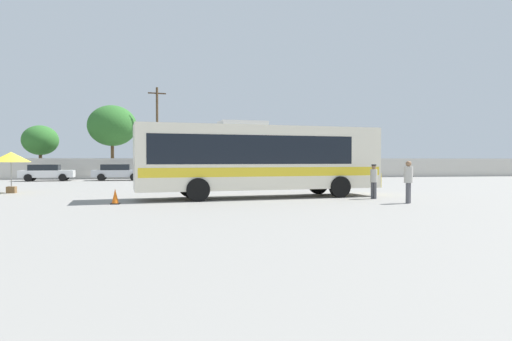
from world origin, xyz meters
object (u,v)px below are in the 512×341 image
Objects in this scene: roadside_tree_midleft at (112,126)px; traffic_cone_on_apron at (115,197)px; passenger_waiting_on_apron at (408,179)px; parked_car_second_silver at (118,172)px; coach_bus_cream_yellow at (257,157)px; parked_car_third_dark_blue at (183,172)px; utility_pole_near at (157,131)px; attendant_by_bus_door at (374,179)px; parked_car_leftmost_white at (47,172)px; roadside_tree_left at (40,140)px; vendor_umbrella_near_gate_yellow at (11,158)px.

roadside_tree_midleft is 11.50× the size of traffic_cone_on_apron.
traffic_cone_on_apron is at bearing 171.80° from passenger_waiting_on_apron.
parked_car_second_silver is at bearing 97.31° from traffic_cone_on_apron.
coach_bus_cream_yellow is 18.95× the size of traffic_cone_on_apron.
coach_bus_cream_yellow reaches higher than parked_car_third_dark_blue.
utility_pole_near is 1.25× the size of roadside_tree_midleft.
passenger_waiting_on_apron is at bearing -61.18° from roadside_tree_midleft.
attendant_by_bus_door is at bearing 101.74° from passenger_waiting_on_apron.
attendant_by_bus_door reaches higher than traffic_cone_on_apron.
parked_car_leftmost_white is 8.64m from roadside_tree_midleft.
parked_car_leftmost_white is at bearing -179.31° from parked_car_second_silver.
roadside_tree_left is (-22.79, 27.95, 2.87)m from attendant_by_bus_door.
passenger_waiting_on_apron is at bearing -67.89° from utility_pole_near.
vendor_umbrella_near_gate_yellow is at bearing -122.46° from parked_car_third_dark_blue.
attendant_by_bus_door is at bearing -50.80° from roadside_tree_left.
attendant_by_bus_door is 0.31× the size of roadside_tree_left.
vendor_umbrella_near_gate_yellow is 0.43× the size of roadside_tree_left.
coach_bus_cream_yellow is at bearing -65.23° from parked_car_second_silver.
coach_bus_cream_yellow is at bearing 163.22° from attendant_by_bus_door.
vendor_umbrella_near_gate_yellow reaches higher than traffic_cone_on_apron.
roadside_tree_left is (-23.27, 30.26, 2.79)m from passenger_waiting_on_apron.
parked_car_leftmost_white is at bearing -69.94° from roadside_tree_left.
roadside_tree_midleft is at bearing 102.43° from parked_car_second_silver.
utility_pole_near is 27.43m from traffic_cone_on_apron.
parked_car_leftmost_white is at bearing 131.33° from passenger_waiting_on_apron.
coach_bus_cream_yellow is 2.69× the size of parked_car_leftmost_white.
passenger_waiting_on_apron is 0.24× the size of roadside_tree_midleft.
parked_car_third_dark_blue is 0.55× the size of roadside_tree_midleft.
parked_car_second_silver is (-9.19, 19.93, -1.20)m from coach_bus_cream_yellow.
coach_bus_cream_yellow is at bearing -56.40° from roadside_tree_left.
attendant_by_bus_door is 0.71× the size of vendor_umbrella_near_gate_yellow.
traffic_cone_on_apron is (-12.12, 1.75, -0.70)m from passenger_waiting_on_apron.
parked_car_third_dark_blue is at bearing -37.67° from roadside_tree_midleft.
attendant_by_bus_door is at bearing -20.50° from vendor_umbrella_near_gate_yellow.
parked_car_leftmost_white is 7.04× the size of traffic_cone_on_apron.
roadside_tree_left is at bearing 129.20° from attendant_by_bus_door.
parked_car_second_silver is (3.69, 14.73, -1.17)m from vendor_umbrella_near_gate_yellow.
roadside_tree_left reaches higher than parked_car_leftmost_white.
utility_pole_near is at bearing 28.73° from parked_car_leftmost_white.
roadside_tree_left is at bearing 102.32° from vendor_umbrella_near_gate_yellow.
roadside_tree_midleft is (7.08, -0.84, 1.49)m from roadside_tree_left.
utility_pole_near reaches higher than parked_car_third_dark_blue.
traffic_cone_on_apron is (-6.36, -2.16, -1.65)m from coach_bus_cream_yellow.
passenger_waiting_on_apron is 33.86m from roadside_tree_midleft.
coach_bus_cream_yellow reaches higher than attendant_by_bus_door.
roadside_tree_midleft reaches higher than coach_bus_cream_yellow.
utility_pole_near is (6.95, 19.70, 2.85)m from vendor_umbrella_near_gate_yellow.
vendor_umbrella_near_gate_yellow is at bearing 153.97° from passenger_waiting_on_apron.
coach_bus_cream_yellow is 1.65× the size of roadside_tree_midleft.
attendant_by_bus_door is 11.67m from traffic_cone_on_apron.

